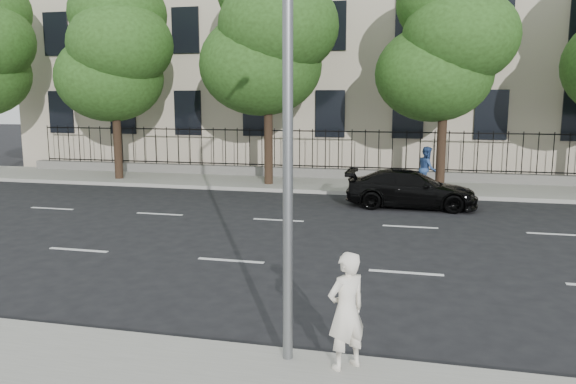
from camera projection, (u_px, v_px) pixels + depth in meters
The scene contains 11 objects.
ground at pixel (188, 297), 10.67m from camera, with size 120.00×120.00×0.00m, color black.
far_sidewalk at pixel (318, 184), 24.09m from camera, with size 60.00×4.00×0.15m, color gray.
lane_markings at pixel (258, 237), 15.22m from camera, with size 49.60×4.62×0.01m, color silver, non-canonical shape.
masonry_building at pixel (348, 2), 31.19m from camera, with size 34.60×12.11×18.50m.
iron_fence at pixel (325, 166), 25.63m from camera, with size 30.00×0.50×2.20m.
tree_b at pixel (116, 49), 24.55m from camera, with size 5.53×5.12×8.97m.
tree_c at pixel (270, 32), 22.87m from camera, with size 5.89×5.50×9.80m.
tree_d at pixel (447, 42), 21.38m from camera, with size 5.34×4.94×8.84m.
black_sedan at pixel (411, 189), 19.31m from camera, with size 1.81×4.44×1.29m, color black.
woman_near at pixel (346, 311), 7.45m from camera, with size 0.59×0.39×1.62m, color white.
pedestrian_far at pixel (427, 169), 21.93m from camera, with size 0.84×0.65×1.73m, color #2D4B85.
Camera 1 is at (4.20, -9.47, 3.75)m, focal length 35.00 mm.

